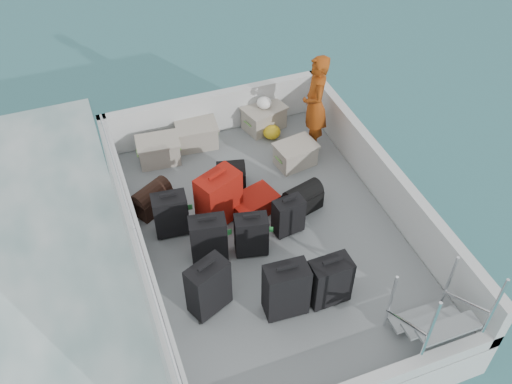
% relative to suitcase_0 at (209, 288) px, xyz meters
% --- Properties ---
extents(ground, '(160.00, 160.00, 0.00)m').
position_rel_suitcase_0_xyz_m(ground, '(1.10, 0.85, -0.99)').
color(ground, '#1A505D').
rests_on(ground, ground).
extents(ferry_hull, '(3.60, 5.00, 0.60)m').
position_rel_suitcase_0_xyz_m(ferry_hull, '(1.10, 0.85, -0.69)').
color(ferry_hull, silver).
rests_on(ferry_hull, ground).
extents(deck, '(3.30, 4.70, 0.02)m').
position_rel_suitcase_0_xyz_m(deck, '(1.10, 0.85, -0.38)').
color(deck, gray).
rests_on(deck, ferry_hull).
extents(deck_fittings, '(3.60, 5.00, 0.90)m').
position_rel_suitcase_0_xyz_m(deck_fittings, '(1.45, 0.53, -0.00)').
color(deck_fittings, '#B9BDBD').
rests_on(deck_fittings, deck).
extents(suitcase_0, '(0.55, 0.44, 0.74)m').
position_rel_suitcase_0_xyz_m(suitcase_0, '(0.00, 0.00, 0.00)').
color(suitcase_0, black).
rests_on(suitcase_0, deck).
extents(suitcase_1, '(0.50, 0.34, 0.68)m').
position_rel_suitcase_0_xyz_m(suitcase_1, '(0.22, 0.74, -0.03)').
color(suitcase_1, black).
rests_on(suitcase_1, deck).
extents(suitcase_2, '(0.47, 0.31, 0.64)m').
position_rel_suitcase_0_xyz_m(suitcase_2, '(-0.11, 1.34, -0.05)').
color(suitcase_2, black).
rests_on(suitcase_2, deck).
extents(suitcase_3, '(0.52, 0.32, 0.76)m').
position_rel_suitcase_0_xyz_m(suitcase_3, '(0.82, -0.35, 0.01)').
color(suitcase_3, black).
rests_on(suitcase_3, deck).
extents(suitcase_4, '(0.46, 0.33, 0.62)m').
position_rel_suitcase_0_xyz_m(suitcase_4, '(0.76, 0.64, -0.06)').
color(suitcase_4, black).
rests_on(suitcase_4, deck).
extents(suitcase_5, '(0.66, 0.55, 0.79)m').
position_rel_suitcase_0_xyz_m(suitcase_5, '(0.56, 1.34, 0.02)').
color(suitcase_5, maroon).
rests_on(suitcase_5, deck).
extents(suitcase_6, '(0.49, 0.30, 0.67)m').
position_rel_suitcase_0_xyz_m(suitcase_6, '(1.36, -0.38, -0.04)').
color(suitcase_6, black).
rests_on(suitcase_6, deck).
extents(suitcase_7, '(0.42, 0.27, 0.56)m').
position_rel_suitcase_0_xyz_m(suitcase_7, '(1.34, 0.81, -0.09)').
color(suitcase_7, black).
rests_on(suitcase_7, deck).
extents(suitcase_8, '(0.74, 0.59, 0.26)m').
position_rel_suitcase_0_xyz_m(suitcase_8, '(1.04, 1.33, -0.24)').
color(suitcase_8, maroon).
rests_on(suitcase_8, deck).
extents(duffel_0, '(0.62, 0.53, 0.32)m').
position_rel_suitcase_0_xyz_m(duffel_0, '(-0.26, 1.86, -0.21)').
color(duffel_0, black).
rests_on(duffel_0, deck).
extents(duffel_1, '(0.46, 0.38, 0.32)m').
position_rel_suitcase_0_xyz_m(duffel_1, '(0.93, 1.95, -0.21)').
color(duffel_1, black).
rests_on(duffel_1, deck).
extents(duffel_2, '(0.58, 0.43, 0.32)m').
position_rel_suitcase_0_xyz_m(duffel_2, '(1.70, 1.13, -0.21)').
color(duffel_2, black).
rests_on(duffel_2, deck).
extents(crate_0, '(0.64, 0.47, 0.36)m').
position_rel_suitcase_0_xyz_m(crate_0, '(0.07, 2.83, -0.19)').
color(crate_0, '#ABA194').
rests_on(crate_0, deck).
extents(crate_1, '(0.64, 0.47, 0.36)m').
position_rel_suitcase_0_xyz_m(crate_1, '(0.73, 3.00, -0.19)').
color(crate_1, '#ABA194').
rests_on(crate_1, deck).
extents(crate_2, '(0.70, 0.57, 0.37)m').
position_rel_suitcase_0_xyz_m(crate_2, '(1.86, 3.05, -0.19)').
color(crate_2, '#ABA194').
rests_on(crate_2, deck).
extents(crate_3, '(0.62, 0.47, 0.34)m').
position_rel_suitcase_0_xyz_m(crate_3, '(1.98, 2.04, -0.20)').
color(crate_3, '#ABA194').
rests_on(crate_3, deck).
extents(yellow_bag, '(0.28, 0.26, 0.22)m').
position_rel_suitcase_0_xyz_m(yellow_bag, '(1.89, 2.76, -0.26)').
color(yellow_bag, gold).
rests_on(yellow_bag, deck).
extents(white_bag, '(0.24, 0.24, 0.18)m').
position_rel_suitcase_0_xyz_m(white_bag, '(1.86, 3.05, 0.09)').
color(white_bag, white).
rests_on(white_bag, crate_2).
extents(passenger, '(0.52, 0.66, 1.58)m').
position_rel_suitcase_0_xyz_m(passenger, '(2.40, 2.35, 0.42)').
color(passenger, '#C95212').
rests_on(passenger, deck).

